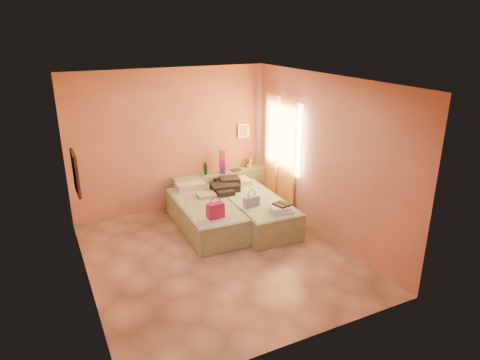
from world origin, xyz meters
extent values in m
plane|color=tan|center=(0.00, 0.00, 0.00)|extent=(4.50, 4.50, 0.00)
cube|color=tan|center=(0.00, 2.25, 1.40)|extent=(4.00, 0.02, 2.80)
cube|color=tan|center=(-2.00, 0.00, 1.40)|extent=(0.02, 4.50, 2.80)
cube|color=tan|center=(2.00, 0.00, 1.40)|extent=(0.02, 4.50, 2.80)
cube|color=silver|center=(0.00, 0.00, 2.80)|extent=(4.00, 4.50, 0.02)
cube|color=#FFD39E|center=(1.98, 1.25, 1.50)|extent=(0.02, 1.10, 1.40)
cube|color=#FFA03C|center=(1.94, 1.10, 1.15)|extent=(0.05, 0.55, 2.20)
cube|color=#FFA03C|center=(1.94, 1.70, 1.15)|extent=(0.05, 0.45, 2.20)
cube|color=black|center=(-1.97, 0.40, 1.60)|extent=(0.04, 0.50, 0.60)
cube|color=#AA9838|center=(1.55, 2.22, 1.45)|extent=(0.25, 0.04, 0.30)
cube|color=gray|center=(0.98, 2.10, 0.33)|extent=(2.05, 0.30, 0.65)
cube|color=#A8C29C|center=(0.20, 1.05, 0.25)|extent=(0.96, 2.02, 0.50)
cube|color=#A8C29C|center=(1.10, 0.83, 0.25)|extent=(0.96, 2.02, 0.50)
cylinder|color=#153C25|center=(0.62, 2.09, 0.77)|extent=(0.08, 0.08, 0.25)
cube|color=#AB1556|center=(0.97, 2.02, 0.90)|extent=(0.14, 0.14, 0.51)
cylinder|color=#509268|center=(0.53, 2.05, 0.67)|extent=(0.14, 0.14, 0.03)
cube|color=#223F24|center=(1.30, 2.05, 0.67)|extent=(0.23, 0.19, 0.03)
cube|color=white|center=(1.66, 2.14, 0.77)|extent=(0.19, 0.19, 0.24)
cube|color=#AB1556|center=(0.12, 0.40, 0.63)|extent=(0.29, 0.18, 0.27)
cube|color=tan|center=(0.33, 1.33, 0.53)|extent=(0.38, 0.32, 0.06)
cube|color=black|center=(0.82, 1.46, 0.59)|extent=(0.62, 0.62, 0.17)
cube|color=#394B89|center=(0.88, 0.55, 0.59)|extent=(0.30, 0.15, 0.18)
cube|color=silver|center=(1.24, 0.10, 0.55)|extent=(0.41, 0.38, 0.10)
cube|color=black|center=(1.27, 0.14, 0.61)|extent=(0.26, 0.31, 0.03)
camera|label=1|loc=(-2.40, -5.64, 3.53)|focal=32.00mm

